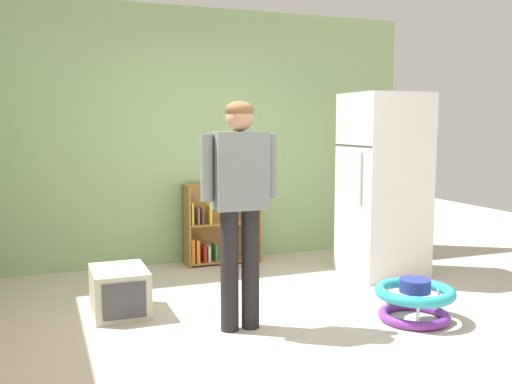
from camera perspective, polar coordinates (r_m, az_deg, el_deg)
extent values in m
plane|color=beige|center=(4.17, 0.69, -14.05)|extent=(12.00, 12.00, 0.00)
cube|color=#96BA7E|center=(6.12, -7.39, 5.50)|extent=(5.20, 0.06, 2.70)
cube|color=white|center=(5.71, 12.63, 0.68)|extent=(0.70, 0.68, 1.78)
cylinder|color=silver|center=(5.37, 10.41, 1.30)|extent=(0.02, 0.02, 0.50)
cube|color=#333333|center=(5.50, 9.66, 4.61)|extent=(0.01, 0.67, 0.01)
cube|color=#A06B32|center=(6.00, -6.93, -3.41)|extent=(0.02, 0.28, 0.85)
cube|color=#A06B32|center=(6.23, 0.05, -2.98)|extent=(0.02, 0.28, 0.85)
cube|color=olive|center=(6.22, -3.74, -3.00)|extent=(0.80, 0.02, 0.85)
cube|color=#A06B32|center=(6.18, -3.35, -6.80)|extent=(0.76, 0.24, 0.02)
cube|color=#A06B32|center=(6.10, -3.37, -3.10)|extent=(0.76, 0.24, 0.02)
cube|color=orange|center=(6.03, -6.46, -5.85)|extent=(0.03, 0.17, 0.25)
cube|color=gold|center=(5.96, -6.51, -2.15)|extent=(0.02, 0.17, 0.23)
cube|color=orange|center=(6.05, -5.95, -5.89)|extent=(0.03, 0.17, 0.24)
cube|color=brown|center=(5.98, -5.92, -2.36)|extent=(0.02, 0.17, 0.18)
cube|color=#B2231D|center=(6.07, -5.28, -6.14)|extent=(0.02, 0.17, 0.17)
cube|color=#4B3636|center=(5.99, -5.53, -2.38)|extent=(0.02, 0.17, 0.17)
cube|color=beige|center=(6.08, -4.87, -6.12)|extent=(0.02, 0.17, 0.17)
cube|color=gold|center=(6.01, -4.74, -2.20)|extent=(0.03, 0.17, 0.20)
cube|color=#34844F|center=(6.10, -4.16, -6.03)|extent=(0.02, 0.17, 0.18)
cylinder|color=black|center=(4.12, -2.67, -7.86)|extent=(0.13, 0.13, 0.88)
cylinder|color=black|center=(4.17, -0.56, -7.67)|extent=(0.13, 0.13, 0.88)
cube|color=gray|center=(4.02, -1.65, 2.15)|extent=(0.38, 0.22, 0.55)
cylinder|color=gray|center=(3.95, -4.94, 2.43)|extent=(0.09, 0.09, 0.47)
cylinder|color=gray|center=(4.10, 1.52, 2.62)|extent=(0.09, 0.09, 0.47)
sphere|color=tan|center=(4.01, -1.66, 7.44)|extent=(0.19, 0.19, 0.19)
ellipsoid|color=brown|center=(4.01, -1.67, 8.20)|extent=(0.20, 0.20, 0.13)
torus|color=purple|center=(4.59, 15.53, -11.83)|extent=(0.54, 0.54, 0.07)
torus|color=#2AA8B3|center=(4.54, 15.60, -9.61)|extent=(0.60, 0.60, 0.08)
cylinder|color=navy|center=(4.53, 15.63, -9.00)|extent=(0.23, 0.23, 0.10)
cylinder|color=silver|center=(4.70, 17.77, -10.31)|extent=(0.02, 0.02, 0.18)
cylinder|color=silver|center=(4.65, 13.03, -10.32)|extent=(0.02, 0.02, 0.18)
cylinder|color=silver|center=(4.36, 15.90, -11.59)|extent=(0.02, 0.02, 0.18)
cube|color=beige|center=(4.67, -13.50, -9.60)|extent=(0.42, 0.54, 0.36)
cube|color=#424247|center=(4.41, -13.02, -10.59)|extent=(0.32, 0.01, 0.27)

